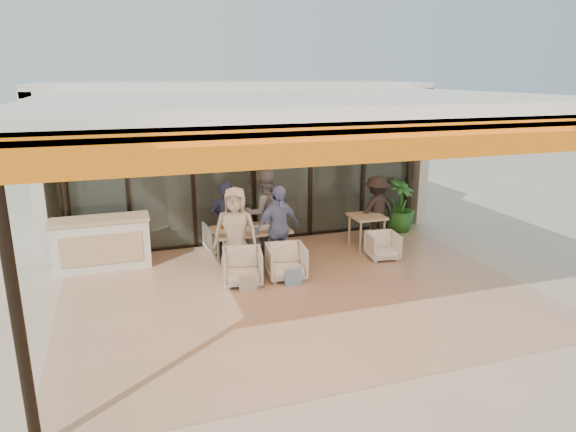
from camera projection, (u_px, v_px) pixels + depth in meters
name	position (u px, v px, depth m)	size (l,w,h in m)	color
ground	(299.00, 292.00, 9.07)	(70.00, 70.00, 0.00)	#C6B293
terrace_floor	(299.00, 292.00, 9.07)	(8.00, 6.00, 0.01)	tan
terrace_structure	(306.00, 105.00, 7.96)	(8.00, 6.00, 3.40)	silver
glass_storefront	(254.00, 173.00, 11.39)	(8.08, 0.10, 3.20)	#9EADA3
interior_block	(231.00, 133.00, 13.33)	(9.05, 3.62, 3.52)	silver
host_counter	(102.00, 243.00, 10.02)	(1.85, 0.65, 1.04)	silver
dining_table	(251.00, 231.00, 10.25)	(1.50, 0.90, 0.93)	tan
chair_far_left	(222.00, 236.00, 11.08)	(0.69, 0.64, 0.71)	white
chair_far_right	(259.00, 232.00, 11.33)	(0.69, 0.65, 0.71)	white
chair_near_left	(242.00, 265.00, 9.34)	(0.70, 0.66, 0.72)	white
chair_near_right	(286.00, 260.00, 9.60)	(0.70, 0.65, 0.72)	white
diner_navy	(226.00, 221.00, 10.49)	(0.60, 0.39, 1.64)	#171932
diner_grey	(265.00, 213.00, 10.73)	(0.89, 0.69, 1.83)	slate
diner_cream	(235.00, 232.00, 9.66)	(0.84, 0.54, 1.71)	beige
diner_periwinkle	(278.00, 228.00, 9.92)	(0.98, 0.41, 1.68)	#7884C8
tote_bag_cream	(248.00, 283.00, 9.02)	(0.30, 0.10, 0.34)	silver
tote_bag_blue	(293.00, 277.00, 9.28)	(0.30, 0.10, 0.34)	#99BFD8
side_table	(367.00, 220.00, 11.22)	(0.70, 0.70, 0.74)	tan
side_chair	(383.00, 245.00, 10.62)	(0.60, 0.57, 0.62)	white
standing_woman	(376.00, 210.00, 11.56)	(1.00, 0.57, 1.54)	black
potted_palm	(400.00, 206.00, 12.40)	(0.73, 0.73, 1.30)	#1E5919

